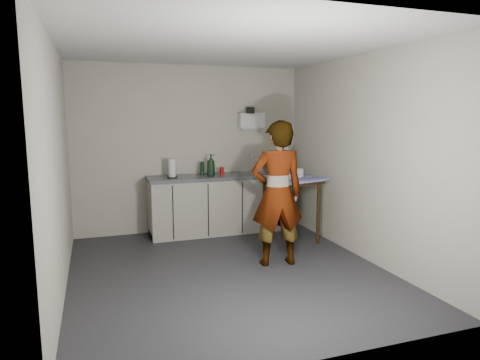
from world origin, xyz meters
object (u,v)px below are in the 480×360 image
object	(u,v)px
kitchen_counter	(220,205)
soap_bottle	(211,165)
dark_bottle	(202,169)
bakery_box	(288,170)
dish_rack	(265,169)
side_table	(291,186)
paper_towel	(172,169)
soda_can	(222,171)
standing_man	(277,194)

from	to	relation	value
kitchen_counter	soap_bottle	size ratio (longest dim) A/B	6.64
dark_bottle	bakery_box	world-z (taller)	bakery_box
dish_rack	side_table	bearing A→B (deg)	-86.17
kitchen_counter	dish_rack	size ratio (longest dim) A/B	5.36
dark_bottle	paper_towel	bearing A→B (deg)	-169.19
kitchen_counter	paper_towel	world-z (taller)	paper_towel
kitchen_counter	side_table	distance (m)	1.27
soda_can	paper_towel	world-z (taller)	paper_towel
kitchen_counter	bakery_box	distance (m)	1.30
soda_can	dark_bottle	distance (m)	0.31
dark_bottle	dish_rack	xyz separation A→B (m)	(1.01, -0.09, -0.04)
dish_rack	soap_bottle	bearing A→B (deg)	-176.73
standing_man	kitchen_counter	bearing A→B (deg)	-75.23
soda_can	paper_towel	distance (m)	0.78
bakery_box	dish_rack	bearing A→B (deg)	66.70
dish_rack	bakery_box	size ratio (longest dim) A/B	1.03
kitchen_counter	paper_towel	distance (m)	0.97
bakery_box	kitchen_counter	bearing A→B (deg)	107.47
soap_bottle	standing_man	bearing A→B (deg)	-75.03
kitchen_counter	side_table	size ratio (longest dim) A/B	2.33
kitchen_counter	side_table	world-z (taller)	side_table
soap_bottle	paper_towel	bearing A→B (deg)	174.83
dark_bottle	paper_towel	distance (m)	0.49
dish_rack	bakery_box	bearing A→B (deg)	-87.51
side_table	dish_rack	bearing A→B (deg)	79.00
side_table	soap_bottle	distance (m)	1.28
dish_rack	kitchen_counter	bearing A→B (deg)	177.12
side_table	bakery_box	bearing A→B (deg)	94.57
standing_man	soap_bottle	world-z (taller)	standing_man
standing_man	soda_can	distance (m)	1.65
side_table	dish_rack	xyz separation A→B (m)	(-0.06, 0.86, 0.14)
kitchen_counter	standing_man	world-z (taller)	standing_man
dark_bottle	dish_rack	size ratio (longest dim) A/B	0.51
kitchen_counter	standing_man	xyz separation A→B (m)	(0.25, -1.65, 0.46)
side_table	soap_bottle	size ratio (longest dim) A/B	2.85
dark_bottle	dish_rack	distance (m)	1.02
kitchen_counter	side_table	xyz separation A→B (m)	(0.80, -0.89, 0.41)
kitchen_counter	standing_man	size ratio (longest dim) A/B	1.26
standing_man	paper_towel	xyz separation A→B (m)	(-1.00, 1.61, 0.15)
soda_can	paper_towel	xyz separation A→B (m)	(-0.78, -0.03, 0.07)
side_table	dark_bottle	world-z (taller)	dark_bottle
paper_towel	dark_bottle	bearing A→B (deg)	10.81
side_table	dish_rack	distance (m)	0.87
standing_man	soap_bottle	size ratio (longest dim) A/B	5.27
soda_can	kitchen_counter	bearing A→B (deg)	156.98
paper_towel	bakery_box	distance (m)	1.72
paper_towel	bakery_box	xyz separation A→B (m)	(1.53, -0.79, 0.01)
paper_towel	bakery_box	world-z (taller)	bakery_box
side_table	paper_towel	distance (m)	1.79
side_table	standing_man	distance (m)	0.94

